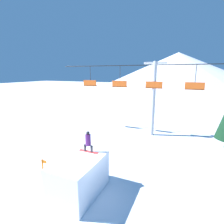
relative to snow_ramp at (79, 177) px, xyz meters
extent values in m
plane|color=white|center=(0.28, 0.10, -1.10)|extent=(220.00, 220.00, 0.00)
cone|color=silver|center=(0.28, 69.91, 6.35)|extent=(68.34, 68.34, 14.88)
cube|color=white|center=(0.00, 0.00, 0.00)|extent=(2.23, 3.42, 2.19)
cube|color=silver|center=(0.00, 1.66, 1.06)|extent=(2.23, 0.10, 0.06)
cube|color=#B22D2D|center=(-0.01, 1.09, 1.11)|extent=(1.34, 0.26, 0.03)
cylinder|color=black|center=(-0.24, 1.09, 1.33)|extent=(0.15, 0.15, 0.41)
cylinder|color=black|center=(0.23, 1.09, 1.33)|extent=(0.15, 0.15, 0.41)
cylinder|color=#471956|center=(-0.01, 1.09, 1.88)|extent=(0.33, 0.33, 0.70)
sphere|color=black|center=(-0.01, 1.09, 2.33)|extent=(0.21, 0.21, 0.21)
cylinder|color=#B2B2B7|center=(1.87, 11.80, 3.00)|extent=(0.41, 0.41, 8.20)
cube|color=#B2B2B7|center=(1.87, 11.80, 6.90)|extent=(2.40, 0.24, 0.24)
cylinder|color=black|center=(1.87, 11.80, 6.70)|extent=(23.45, 0.08, 0.08)
cylinder|color=#28282D|center=(-6.10, 11.80, 5.50)|extent=(0.06, 0.06, 2.42)
cube|color=#E05619|center=(-6.10, 11.80, 4.29)|extent=(1.80, 0.44, 0.08)
cube|color=#E05619|center=(-6.10, 11.62, 4.64)|extent=(1.80, 0.08, 0.70)
cylinder|color=#28282D|center=(-2.12, 11.80, 5.50)|extent=(0.06, 0.06, 2.42)
cube|color=#E05619|center=(-2.12, 11.80, 4.29)|extent=(1.80, 0.44, 0.08)
cube|color=#E05619|center=(-2.12, 11.62, 4.64)|extent=(1.80, 0.08, 0.70)
cylinder|color=#28282D|center=(1.87, 11.80, 5.50)|extent=(0.06, 0.06, 2.42)
cube|color=#E05619|center=(1.87, 11.80, 4.29)|extent=(1.80, 0.44, 0.08)
cube|color=#E05619|center=(1.87, 11.62, 4.64)|extent=(1.80, 0.08, 0.70)
cylinder|color=#28282D|center=(5.86, 11.80, 5.50)|extent=(0.06, 0.06, 2.42)
cube|color=#E05619|center=(5.86, 11.80, 4.29)|extent=(1.80, 0.44, 0.08)
cube|color=#E05619|center=(5.86, 11.62, 4.64)|extent=(1.80, 0.08, 0.70)
cylinder|color=orange|center=(-2.88, 0.06, -0.32)|extent=(0.10, 0.10, 1.55)
cube|color=orange|center=(-2.70, 0.06, 0.33)|extent=(0.36, 0.02, 0.20)
camera|label=1|loc=(5.41, -7.52, 5.93)|focal=28.00mm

